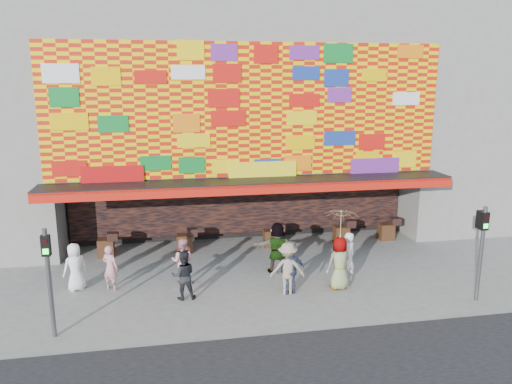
{
  "coord_description": "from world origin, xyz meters",
  "views": [
    {
      "loc": [
        -3.1,
        -14.36,
        6.72
      ],
      "look_at": [
        -0.1,
        2.0,
        2.91
      ],
      "focal_mm": 35.0,
      "sensor_mm": 36.0,
      "label": 1
    }
  ],
  "objects_px": {
    "ped_d": "(288,268)",
    "ped_e": "(291,270)",
    "ped_i": "(183,261)",
    "ped_g": "(339,263)",
    "ped_h": "(347,258)",
    "parasol": "(341,224)",
    "signal_left": "(48,271)",
    "ped_b": "(110,268)",
    "signal_right": "(482,243)",
    "ped_c": "(183,275)",
    "ped_a": "(75,267)",
    "ped_f": "(277,248)"
  },
  "relations": [
    {
      "from": "signal_left",
      "to": "ped_f",
      "type": "bearing_deg",
      "value": 26.34
    },
    {
      "from": "ped_c",
      "to": "signal_left",
      "type": "bearing_deg",
      "value": 25.9
    },
    {
      "from": "ped_g",
      "to": "ped_b",
      "type": "bearing_deg",
      "value": -20.89
    },
    {
      "from": "ped_f",
      "to": "ped_h",
      "type": "relative_size",
      "value": 1.04
    },
    {
      "from": "ped_h",
      "to": "parasol",
      "type": "relative_size",
      "value": 0.91
    },
    {
      "from": "ped_d",
      "to": "parasol",
      "type": "height_order",
      "value": "parasol"
    },
    {
      "from": "ped_b",
      "to": "ped_f",
      "type": "height_order",
      "value": "ped_f"
    },
    {
      "from": "ped_a",
      "to": "ped_b",
      "type": "distance_m",
      "value": 1.12
    },
    {
      "from": "ped_a",
      "to": "ped_d",
      "type": "height_order",
      "value": "ped_d"
    },
    {
      "from": "signal_right",
      "to": "parasol",
      "type": "distance_m",
      "value": 4.23
    },
    {
      "from": "ped_h",
      "to": "parasol",
      "type": "height_order",
      "value": "parasol"
    },
    {
      "from": "ped_e",
      "to": "ped_h",
      "type": "xyz_separation_m",
      "value": [
        2.07,
        0.53,
        0.08
      ]
    },
    {
      "from": "ped_h",
      "to": "parasol",
      "type": "bearing_deg",
      "value": 22.38
    },
    {
      "from": "ped_f",
      "to": "parasol",
      "type": "height_order",
      "value": "parasol"
    },
    {
      "from": "signal_left",
      "to": "ped_g",
      "type": "bearing_deg",
      "value": 10.78
    },
    {
      "from": "ped_d",
      "to": "ped_f",
      "type": "bearing_deg",
      "value": -85.14
    },
    {
      "from": "ped_h",
      "to": "ped_i",
      "type": "height_order",
      "value": "ped_h"
    },
    {
      "from": "ped_e",
      "to": "signal_right",
      "type": "bearing_deg",
      "value": 158.27
    },
    {
      "from": "ped_d",
      "to": "parasol",
      "type": "distance_m",
      "value": 2.21
    },
    {
      "from": "ped_c",
      "to": "ped_g",
      "type": "height_order",
      "value": "ped_g"
    },
    {
      "from": "signal_left",
      "to": "ped_e",
      "type": "xyz_separation_m",
      "value": [
        6.86,
        1.53,
        -1.07
      ]
    },
    {
      "from": "ped_b",
      "to": "ped_e",
      "type": "distance_m",
      "value": 5.82
    },
    {
      "from": "signal_left",
      "to": "ped_b",
      "type": "xyz_separation_m",
      "value": [
        1.2,
        2.87,
        -1.11
      ]
    },
    {
      "from": "signal_right",
      "to": "ped_g",
      "type": "xyz_separation_m",
      "value": [
        -3.9,
        1.62,
        -0.99
      ]
    },
    {
      "from": "ped_d",
      "to": "parasol",
      "type": "bearing_deg",
      "value": -170.31
    },
    {
      "from": "ped_i",
      "to": "ped_g",
      "type": "bearing_deg",
      "value": -179.12
    },
    {
      "from": "ped_d",
      "to": "ped_i",
      "type": "relative_size",
      "value": 1.08
    },
    {
      "from": "signal_left",
      "to": "ped_i",
      "type": "relative_size",
      "value": 1.93
    },
    {
      "from": "parasol",
      "to": "ped_g",
      "type": "bearing_deg",
      "value": 0.0
    },
    {
      "from": "ped_f",
      "to": "ped_h",
      "type": "height_order",
      "value": "ped_f"
    },
    {
      "from": "signal_left",
      "to": "signal_right",
      "type": "xyz_separation_m",
      "value": [
        12.4,
        0.0,
        0.0
      ]
    },
    {
      "from": "signal_right",
      "to": "ped_a",
      "type": "distance_m",
      "value": 12.73
    },
    {
      "from": "ped_d",
      "to": "ped_e",
      "type": "distance_m",
      "value": 0.12
    },
    {
      "from": "signal_right",
      "to": "ped_i",
      "type": "bearing_deg",
      "value": 161.46
    },
    {
      "from": "parasol",
      "to": "ped_i",
      "type": "bearing_deg",
      "value": 164.73
    },
    {
      "from": "ped_d",
      "to": "ped_c",
      "type": "bearing_deg",
      "value": 3.97
    },
    {
      "from": "ped_c",
      "to": "ped_i",
      "type": "height_order",
      "value": "ped_i"
    },
    {
      "from": "ped_g",
      "to": "ped_e",
      "type": "bearing_deg",
      "value": -8.2
    },
    {
      "from": "ped_b",
      "to": "ped_c",
      "type": "distance_m",
      "value": 2.56
    },
    {
      "from": "ped_f",
      "to": "parasol",
      "type": "bearing_deg",
      "value": 142.48
    },
    {
      "from": "signal_left",
      "to": "ped_a",
      "type": "xyz_separation_m",
      "value": [
        0.09,
        3.05,
        -1.08
      ]
    },
    {
      "from": "ped_b",
      "to": "ped_g",
      "type": "height_order",
      "value": "ped_g"
    },
    {
      "from": "signal_left",
      "to": "ped_a",
      "type": "relative_size",
      "value": 1.91
    },
    {
      "from": "ped_b",
      "to": "ped_e",
      "type": "bearing_deg",
      "value": -162.87
    },
    {
      "from": "signal_right",
      "to": "ped_d",
      "type": "xyz_separation_m",
      "value": [
        -5.65,
        1.55,
        -1.02
      ]
    },
    {
      "from": "signal_left",
      "to": "signal_right",
      "type": "height_order",
      "value": "same"
    },
    {
      "from": "ped_e",
      "to": "ped_i",
      "type": "height_order",
      "value": "ped_e"
    },
    {
      "from": "signal_right",
      "to": "ped_c",
      "type": "height_order",
      "value": "signal_right"
    },
    {
      "from": "signal_left",
      "to": "ped_g",
      "type": "height_order",
      "value": "signal_left"
    },
    {
      "from": "ped_c",
      "to": "ped_h",
      "type": "height_order",
      "value": "ped_h"
    }
  ]
}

